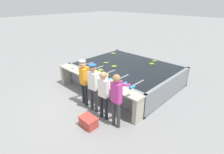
{
  "coord_description": "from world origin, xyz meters",
  "views": [
    {
      "loc": [
        4.61,
        -3.61,
        3.6
      ],
      "look_at": [
        0.0,
        1.18,
        0.63
      ],
      "focal_mm": 28.0,
      "sensor_mm": 36.0,
      "label": 1
    }
  ],
  "objects_px": {
    "banana_bunch_floating_3": "(114,66)",
    "banana_bunch_floating_5": "(101,70)",
    "worker_0": "(84,78)",
    "worker_2": "(104,91)",
    "banana_bunch_floating_4": "(106,63)",
    "worker_1": "(94,83)",
    "banana_bunch_floating_2": "(152,64)",
    "banana_bunch_floating_1": "(154,61)",
    "banana_bunch_floating_0": "(113,53)",
    "knife_0": "(74,69)",
    "worker_3": "(117,96)",
    "crate": "(89,122)",
    "knife_1": "(89,75)"
  },
  "relations": [
    {
      "from": "knife_0",
      "to": "worker_0",
      "type": "bearing_deg",
      "value": -20.5
    },
    {
      "from": "banana_bunch_floating_1",
      "to": "banana_bunch_floating_3",
      "type": "height_order",
      "value": "same"
    },
    {
      "from": "banana_bunch_floating_5",
      "to": "knife_0",
      "type": "relative_size",
      "value": 1.03
    },
    {
      "from": "banana_bunch_floating_1",
      "to": "knife_1",
      "type": "bearing_deg",
      "value": -105.82
    },
    {
      "from": "banana_bunch_floating_0",
      "to": "banana_bunch_floating_5",
      "type": "bearing_deg",
      "value": -58.77
    },
    {
      "from": "worker_0",
      "to": "worker_2",
      "type": "bearing_deg",
      "value": -4.12
    },
    {
      "from": "banana_bunch_floating_3",
      "to": "banana_bunch_floating_4",
      "type": "xyz_separation_m",
      "value": [
        -0.58,
        0.09,
        0.0
      ]
    },
    {
      "from": "banana_bunch_floating_4",
      "to": "worker_1",
      "type": "bearing_deg",
      "value": -53.65
    },
    {
      "from": "worker_1",
      "to": "banana_bunch_floating_2",
      "type": "relative_size",
      "value": 6.13
    },
    {
      "from": "knife_0",
      "to": "worker_2",
      "type": "bearing_deg",
      "value": -13.55
    },
    {
      "from": "banana_bunch_floating_1",
      "to": "banana_bunch_floating_4",
      "type": "xyz_separation_m",
      "value": [
        -1.48,
        -1.77,
        0.0
      ]
    },
    {
      "from": "worker_2",
      "to": "knife_0",
      "type": "relative_size",
      "value": 6.05
    },
    {
      "from": "worker_3",
      "to": "banana_bunch_floating_4",
      "type": "relative_size",
      "value": 7.31
    },
    {
      "from": "worker_2",
      "to": "banana_bunch_floating_2",
      "type": "xyz_separation_m",
      "value": [
        -0.42,
        3.39,
        -0.08
      ]
    },
    {
      "from": "banana_bunch_floating_4",
      "to": "knife_1",
      "type": "xyz_separation_m",
      "value": [
        0.57,
        -1.45,
        -0.01
      ]
    },
    {
      "from": "banana_bunch_floating_2",
      "to": "banana_bunch_floating_4",
      "type": "relative_size",
      "value": 1.19
    },
    {
      "from": "banana_bunch_floating_2",
      "to": "banana_bunch_floating_0",
      "type": "bearing_deg",
      "value": 179.74
    },
    {
      "from": "worker_1",
      "to": "crate",
      "type": "height_order",
      "value": "worker_1"
    },
    {
      "from": "knife_0",
      "to": "crate",
      "type": "distance_m",
      "value": 2.84
    },
    {
      "from": "banana_bunch_floating_3",
      "to": "banana_bunch_floating_5",
      "type": "distance_m",
      "value": 0.72
    },
    {
      "from": "banana_bunch_floating_1",
      "to": "crate",
      "type": "height_order",
      "value": "banana_bunch_floating_1"
    },
    {
      "from": "banana_bunch_floating_5",
      "to": "knife_1",
      "type": "xyz_separation_m",
      "value": [
        0.07,
        -0.65,
        -0.01
      ]
    },
    {
      "from": "banana_bunch_floating_0",
      "to": "banana_bunch_floating_3",
      "type": "bearing_deg",
      "value": -45.75
    },
    {
      "from": "banana_bunch_floating_1",
      "to": "worker_3",
      "type": "bearing_deg",
      "value": -74.0
    },
    {
      "from": "worker_0",
      "to": "banana_bunch_floating_4",
      "type": "relative_size",
      "value": 7.24
    },
    {
      "from": "banana_bunch_floating_2",
      "to": "knife_0",
      "type": "distance_m",
      "value": 3.46
    },
    {
      "from": "banana_bunch_floating_4",
      "to": "banana_bunch_floating_5",
      "type": "relative_size",
      "value": 0.84
    },
    {
      "from": "banana_bunch_floating_0",
      "to": "banana_bunch_floating_2",
      "type": "distance_m",
      "value": 2.41
    },
    {
      "from": "banana_bunch_floating_2",
      "to": "worker_0",
      "type": "bearing_deg",
      "value": -101.4
    },
    {
      "from": "worker_0",
      "to": "banana_bunch_floating_5",
      "type": "relative_size",
      "value": 6.11
    },
    {
      "from": "banana_bunch_floating_2",
      "to": "banana_bunch_floating_5",
      "type": "bearing_deg",
      "value": -117.54
    },
    {
      "from": "banana_bunch_floating_3",
      "to": "worker_2",
      "type": "bearing_deg",
      "value": -53.73
    },
    {
      "from": "worker_1",
      "to": "banana_bunch_floating_0",
      "type": "height_order",
      "value": "worker_1"
    },
    {
      "from": "worker_1",
      "to": "banana_bunch_floating_4",
      "type": "distance_m",
      "value": 2.5
    },
    {
      "from": "banana_bunch_floating_4",
      "to": "worker_2",
      "type": "bearing_deg",
      "value": -45.4
    },
    {
      "from": "banana_bunch_floating_1",
      "to": "banana_bunch_floating_3",
      "type": "bearing_deg",
      "value": -115.77
    },
    {
      "from": "worker_0",
      "to": "banana_bunch_floating_1",
      "type": "height_order",
      "value": "worker_0"
    },
    {
      "from": "banana_bunch_floating_2",
      "to": "knife_1",
      "type": "height_order",
      "value": "banana_bunch_floating_2"
    },
    {
      "from": "banana_bunch_floating_4",
      "to": "banana_bunch_floating_0",
      "type": "bearing_deg",
      "value": 121.05
    },
    {
      "from": "worker_2",
      "to": "worker_3",
      "type": "height_order",
      "value": "worker_3"
    },
    {
      "from": "banana_bunch_floating_3",
      "to": "worker_0",
      "type": "bearing_deg",
      "value": -79.39
    },
    {
      "from": "banana_bunch_floating_1",
      "to": "banana_bunch_floating_4",
      "type": "distance_m",
      "value": 2.31
    },
    {
      "from": "worker_1",
      "to": "banana_bunch_floating_2",
      "type": "height_order",
      "value": "worker_1"
    },
    {
      "from": "banana_bunch_floating_3",
      "to": "crate",
      "type": "height_order",
      "value": "banana_bunch_floating_3"
    },
    {
      "from": "banana_bunch_floating_1",
      "to": "banana_bunch_floating_4",
      "type": "bearing_deg",
      "value": -129.89
    },
    {
      "from": "banana_bunch_floating_3",
      "to": "banana_bunch_floating_1",
      "type": "bearing_deg",
      "value": 64.23
    },
    {
      "from": "worker_0",
      "to": "worker_2",
      "type": "xyz_separation_m",
      "value": [
        1.09,
        -0.08,
        -0.06
      ]
    },
    {
      "from": "crate",
      "to": "knife_1",
      "type": "bearing_deg",
      "value": 138.62
    },
    {
      "from": "banana_bunch_floating_5",
      "to": "banana_bunch_floating_3",
      "type": "bearing_deg",
      "value": 82.81
    },
    {
      "from": "banana_bunch_floating_2",
      "to": "worker_1",
      "type": "bearing_deg",
      "value": -92.16
    }
  ]
}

